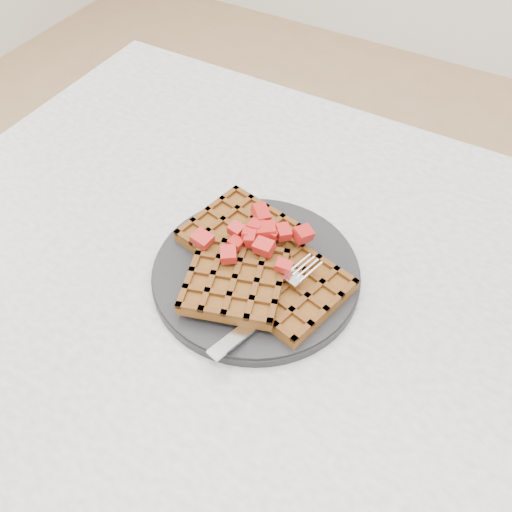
{
  "coord_description": "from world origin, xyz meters",
  "views": [
    {
      "loc": [
        0.11,
        -0.38,
        1.29
      ],
      "look_at": [
        -0.11,
        0.01,
        0.79
      ],
      "focal_mm": 40.0,
      "sensor_mm": 36.0,
      "label": 1
    }
  ],
  "objects": [
    {
      "name": "waffles",
      "position": [
        -0.11,
        0.0,
        0.78
      ],
      "size": [
        0.23,
        0.21,
        0.03
      ],
      "color": "brown",
      "rests_on": "plate"
    },
    {
      "name": "fork",
      "position": [
        -0.06,
        -0.04,
        0.77
      ],
      "size": [
        0.07,
        0.18,
        0.02
      ],
      "primitive_type": null,
      "rotation": [
        0.0,
        0.0,
        -0.24
      ],
      "color": "silver",
      "rests_on": "plate"
    },
    {
      "name": "table",
      "position": [
        0.0,
        0.0,
        0.64
      ],
      "size": [
        1.2,
        0.8,
        0.75
      ],
      "color": "silver",
      "rests_on": "ground"
    },
    {
      "name": "strawberry_pile",
      "position": [
        -0.11,
        0.01,
        0.8
      ],
      "size": [
        0.15,
        0.15,
        0.02
      ],
      "primitive_type": null,
      "color": "#940404",
      "rests_on": "waffles"
    },
    {
      "name": "plate",
      "position": [
        -0.11,
        0.01,
        0.76
      ],
      "size": [
        0.25,
        0.25,
        0.02
      ],
      "primitive_type": "cylinder",
      "color": "black",
      "rests_on": "table"
    }
  ]
}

